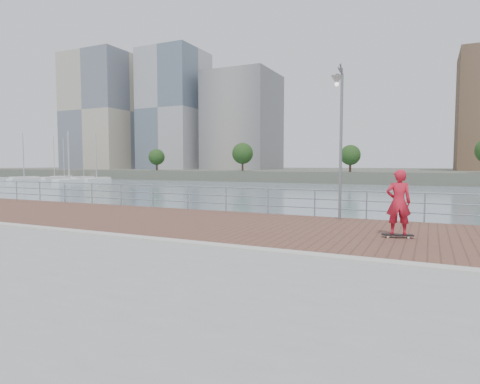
% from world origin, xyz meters
% --- Properties ---
extents(water, '(400.00, 400.00, 0.00)m').
position_xyz_m(water, '(0.00, 0.00, -2.00)').
color(water, slate).
rests_on(water, ground).
extents(seawall, '(40.00, 24.00, 2.00)m').
position_xyz_m(seawall, '(0.00, -5.00, -1.00)').
color(seawall, gray).
rests_on(seawall, ground).
extents(brick_lane, '(40.00, 6.80, 0.02)m').
position_xyz_m(brick_lane, '(0.00, 3.60, 0.01)').
color(brick_lane, brown).
rests_on(brick_lane, seawall).
extents(curb, '(40.00, 0.40, 0.06)m').
position_xyz_m(curb, '(0.00, 0.00, 0.03)').
color(curb, '#B7B5AD').
rests_on(curb, seawall).
extents(far_shore, '(320.00, 95.00, 2.50)m').
position_xyz_m(far_shore, '(0.00, 122.50, -0.75)').
color(far_shore, '#4C5142').
rests_on(far_shore, ground).
extents(guardrail, '(39.06, 0.06, 1.13)m').
position_xyz_m(guardrail, '(0.00, 7.00, 0.69)').
color(guardrail, '#8C9EA8').
rests_on(guardrail, brick_lane).
extents(street_lamp, '(0.41, 1.19, 5.61)m').
position_xyz_m(street_lamp, '(2.15, 6.09, 3.99)').
color(street_lamp, gray).
rests_on(street_lamp, brick_lane).
extents(skateboard, '(0.89, 0.40, 0.10)m').
position_xyz_m(skateboard, '(4.48, 3.27, 0.10)').
color(skateboard, black).
rests_on(skateboard, brick_lane).
extents(skateboarder, '(0.77, 0.59, 1.90)m').
position_xyz_m(skateboarder, '(4.48, 3.27, 1.05)').
color(skateboarder, red).
rests_on(skateboarder, skateboard).
extents(shoreline_trees, '(144.23, 5.00, 6.67)m').
position_xyz_m(shoreline_trees, '(5.63, 77.00, 4.37)').
color(shoreline_trees, '#473323').
rests_on(shoreline_trees, far_shore).
extents(marina, '(29.85, 27.48, 11.68)m').
position_xyz_m(marina, '(-80.52, 62.94, -1.47)').
color(marina, white).
rests_on(marina, water).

